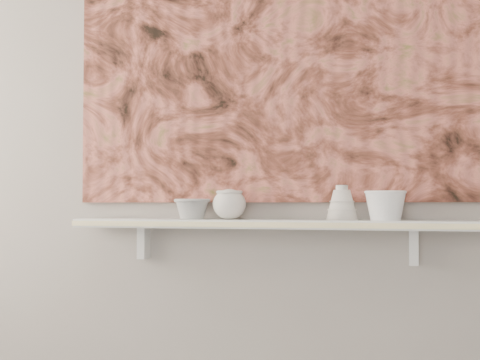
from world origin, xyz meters
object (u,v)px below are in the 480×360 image
(shelf, at_px, (267,224))
(painting, at_px, (272,50))
(bowl_white, at_px, (385,205))
(cup_cream, at_px, (229,204))
(bell_vessel, at_px, (342,203))
(bowl_grey, at_px, (192,209))

(shelf, height_order, painting, painting)
(painting, relative_size, bowl_white, 10.88)
(painting, bearing_deg, cup_cream, -149.28)
(shelf, bearing_deg, bowl_white, 0.00)
(cup_cream, bearing_deg, painting, 30.72)
(shelf, relative_size, bell_vessel, 11.84)
(shelf, distance_m, bowl_white, 0.41)
(shelf, height_order, bowl_white, bowl_white)
(bell_vessel, height_order, bowl_white, bell_vessel)
(shelf, distance_m, bell_vessel, 0.27)
(shelf, height_order, bell_vessel, bell_vessel)
(shelf, bearing_deg, painting, 90.00)
(bowl_grey, xyz_separation_m, bowl_white, (0.68, 0.00, 0.01))
(painting, xyz_separation_m, bell_vessel, (0.26, -0.08, -0.55))
(painting, bearing_deg, bowl_white, -11.33)
(bowl_grey, bearing_deg, bowl_white, 0.00)
(painting, xyz_separation_m, bowl_white, (0.40, -0.08, -0.56))
(shelf, relative_size, bowl_grey, 10.65)
(painting, height_order, bowl_white, painting)
(bowl_grey, distance_m, bell_vessel, 0.53)
(shelf, distance_m, bowl_grey, 0.28)
(shelf, bearing_deg, cup_cream, 180.00)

